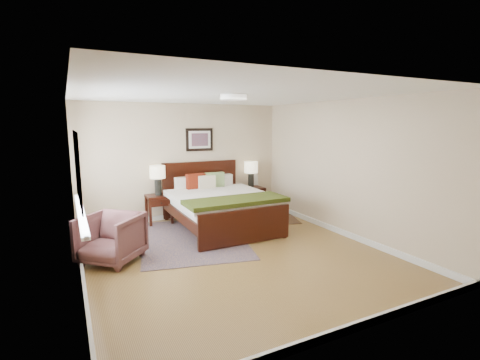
# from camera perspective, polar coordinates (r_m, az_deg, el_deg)

# --- Properties ---
(floor) EXTENTS (5.00, 5.00, 0.00)m
(floor) POSITION_cam_1_polar(r_m,az_deg,el_deg) (5.74, -1.00, -11.89)
(floor) COLOR olive
(floor) RESTS_ON ground
(back_wall) EXTENTS (4.50, 0.04, 2.50)m
(back_wall) POSITION_cam_1_polar(r_m,az_deg,el_deg) (7.73, -9.11, 3.03)
(back_wall) COLOR #C7B290
(back_wall) RESTS_ON ground
(front_wall) EXTENTS (4.50, 0.04, 2.50)m
(front_wall) POSITION_cam_1_polar(r_m,az_deg,el_deg) (3.38, 17.72, -5.18)
(front_wall) COLOR #C7B290
(front_wall) RESTS_ON ground
(left_wall) EXTENTS (0.04, 5.00, 2.50)m
(left_wall) POSITION_cam_1_polar(r_m,az_deg,el_deg) (4.89, -25.53, -1.29)
(left_wall) COLOR #C7B290
(left_wall) RESTS_ON ground
(right_wall) EXTENTS (0.04, 5.00, 2.50)m
(right_wall) POSITION_cam_1_polar(r_m,az_deg,el_deg) (6.69, 16.60, 1.83)
(right_wall) COLOR #C7B290
(right_wall) RESTS_ON ground
(ceiling) EXTENTS (4.50, 5.00, 0.02)m
(ceiling) POSITION_cam_1_polar(r_m,az_deg,el_deg) (5.37, -1.08, 13.85)
(ceiling) COLOR white
(ceiling) RESTS_ON back_wall
(window) EXTENTS (0.11, 2.72, 1.32)m
(window) POSITION_cam_1_polar(r_m,az_deg,el_deg) (5.57, -25.25, 1.22)
(window) COLOR silver
(window) RESTS_ON left_wall
(door) EXTENTS (0.06, 1.00, 2.18)m
(door) POSITION_cam_1_polar(r_m,az_deg,el_deg) (3.23, -24.15, -9.52)
(door) COLOR silver
(door) RESTS_ON ground
(ceil_fixture) EXTENTS (0.44, 0.44, 0.08)m
(ceil_fixture) POSITION_cam_1_polar(r_m,az_deg,el_deg) (5.37, -1.08, 13.48)
(ceil_fixture) COLOR white
(ceil_fixture) RESTS_ON ceiling
(bed) EXTENTS (1.86, 2.26, 1.21)m
(bed) POSITION_cam_1_polar(r_m,az_deg,el_deg) (6.93, -3.40, -3.36)
(bed) COLOR black
(bed) RESTS_ON ground
(wall_art) EXTENTS (0.62, 0.05, 0.50)m
(wall_art) POSITION_cam_1_polar(r_m,az_deg,el_deg) (7.77, -6.66, 6.60)
(wall_art) COLOR black
(wall_art) RESTS_ON back_wall
(nightstand_left) EXTENTS (0.50, 0.45, 0.60)m
(nightstand_left) POSITION_cam_1_polar(r_m,az_deg,el_deg) (7.44, -13.17, -3.37)
(nightstand_left) COLOR black
(nightstand_left) RESTS_ON ground
(nightstand_right) EXTENTS (0.58, 0.44, 0.58)m
(nightstand_right) POSITION_cam_1_polar(r_m,az_deg,el_deg) (8.25, 1.84, -2.78)
(nightstand_right) COLOR black
(nightstand_right) RESTS_ON ground
(lamp_left) EXTENTS (0.31, 0.31, 0.61)m
(lamp_left) POSITION_cam_1_polar(r_m,az_deg,el_deg) (7.36, -13.37, 0.80)
(lamp_left) COLOR black
(lamp_left) RESTS_ON nightstand_left
(lamp_right) EXTENTS (0.31, 0.31, 0.61)m
(lamp_right) POSITION_cam_1_polar(r_m,az_deg,el_deg) (8.15, 1.83, 1.68)
(lamp_right) COLOR black
(lamp_right) RESTS_ON nightstand_right
(armchair) EXTENTS (1.13, 1.13, 0.74)m
(armchair) POSITION_cam_1_polar(r_m,az_deg,el_deg) (5.62, -20.40, -8.95)
(armchair) COLOR brown
(armchair) RESTS_ON ground
(rug_persian) EXTENTS (2.28, 2.83, 0.01)m
(rug_persian) POSITION_cam_1_polar(r_m,az_deg,el_deg) (6.44, -7.68, -9.53)
(rug_persian) COLOR #0B1138
(rug_persian) RESTS_ON ground
(rug_navy) EXTENTS (1.05, 1.30, 0.01)m
(rug_navy) POSITION_cam_1_polar(r_m,az_deg,el_deg) (7.82, 6.18, -6.12)
(rug_navy) COLOR black
(rug_navy) RESTS_ON ground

